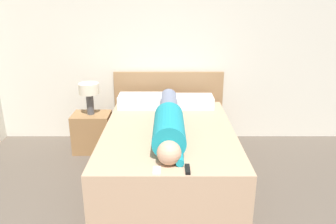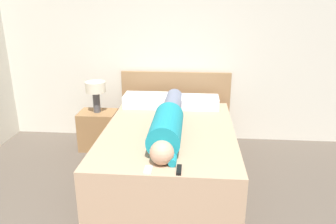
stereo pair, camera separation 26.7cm
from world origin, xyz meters
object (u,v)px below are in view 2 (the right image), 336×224
(person_lying, at_px, (168,122))
(pillow_second, at_px, (196,102))
(nightstand, at_px, (99,130))
(bed, at_px, (169,154))
(table_lamp, at_px, (96,90))
(pillow_near_headboard, at_px, (148,100))
(tv_remote, at_px, (179,170))
(cell_phone, at_px, (148,170))

(person_lying, height_order, pillow_second, person_lying)
(nightstand, xyz_separation_m, person_lying, (1.01, -0.85, 0.47))
(bed, distance_m, nightstand, 1.25)
(table_lamp, height_order, pillow_second, table_lamp)
(pillow_near_headboard, bearing_deg, tv_remote, -73.57)
(table_lamp, distance_m, cell_phone, 1.89)
(cell_phone, bearing_deg, bed, 83.66)
(table_lamp, xyz_separation_m, pillow_second, (1.30, 0.06, -0.15))
(nightstand, xyz_separation_m, pillow_near_headboard, (0.67, 0.06, 0.42))
(person_lying, relative_size, pillow_second, 3.09)
(pillow_near_headboard, xyz_separation_m, tv_remote, (0.50, -1.69, -0.07))
(table_lamp, bearing_deg, cell_phone, -60.89)
(table_lamp, bearing_deg, pillow_near_headboard, 5.10)
(pillow_near_headboard, distance_m, cell_phone, 1.72)
(person_lying, distance_m, pillow_second, 0.95)
(pillow_second, bearing_deg, person_lying, -107.54)
(pillow_second, distance_m, tv_remote, 1.70)
(cell_phone, bearing_deg, tv_remote, 1.99)
(bed, distance_m, cell_phone, 0.97)
(table_lamp, bearing_deg, tv_remote, -54.41)
(nightstand, xyz_separation_m, table_lamp, (0.00, 0.00, 0.56))
(cell_phone, bearing_deg, table_lamp, 119.11)
(bed, bearing_deg, pillow_second, 69.90)
(person_lying, bearing_deg, cell_phone, -97.39)
(pillow_second, bearing_deg, nightstand, -177.38)
(person_lying, xyz_separation_m, pillow_near_headboard, (-0.35, 0.91, -0.05))
(pillow_near_headboard, height_order, pillow_second, pillow_near_headboard)
(table_lamp, bearing_deg, nightstand, -90.00)
(bed, xyz_separation_m, pillow_near_headboard, (-0.35, 0.79, 0.38))
(bed, xyz_separation_m, pillow_second, (0.29, 0.79, 0.37))
(cell_phone, bearing_deg, pillow_second, 77.09)
(bed, relative_size, cell_phone, 15.36)
(person_lying, height_order, cell_phone, person_lying)
(person_lying, distance_m, tv_remote, 0.81)
(pillow_second, xyz_separation_m, cell_phone, (-0.39, -1.70, -0.07))
(tv_remote, bearing_deg, pillow_second, 85.43)
(pillow_near_headboard, relative_size, cell_phone, 4.69)
(tv_remote, xyz_separation_m, cell_phone, (-0.25, -0.01, -0.01))
(person_lying, bearing_deg, tv_remote, -79.05)
(pillow_near_headboard, bearing_deg, pillow_second, 0.00)
(person_lying, bearing_deg, pillow_second, 72.46)
(nightstand, distance_m, cell_phone, 1.91)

